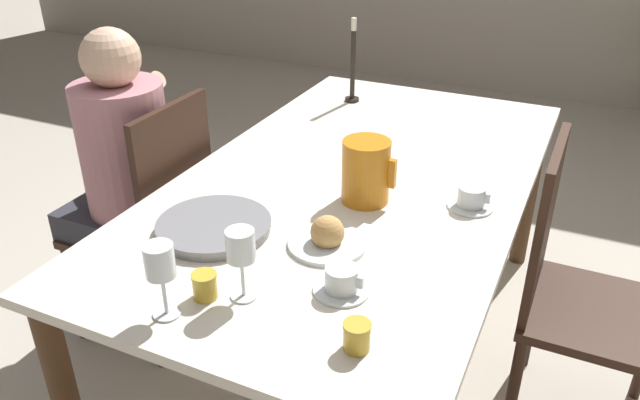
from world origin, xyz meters
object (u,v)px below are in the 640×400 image
Objects in this scene: candlestick_tall at (353,69)px; wine_glass_juice at (160,265)px; chair_person_side at (154,219)px; person_seated at (121,166)px; teacup_across at (471,199)px; bread_plate at (327,237)px; wine_glass_water at (242,249)px; jam_jar_red at (357,335)px; red_pitcher at (366,171)px; teacup_near_person at (342,281)px; jam_jar_amber at (205,284)px; chair_opposite at (575,290)px; serving_tray at (214,226)px.

wine_glass_juice is at bearing -83.53° from candlestick_tall.
chair_person_side is 0.80× the size of person_seated.
teacup_across is 0.47m from bread_plate.
teacup_across is at bearing -82.65° from person_seated.
wine_glass_water is at bearing -106.33° from bread_plate.
teacup_across is 0.98m from candlestick_tall.
chair_person_side is at bearing -75.12° from person_seated.
jam_jar_red is (-0.07, -0.70, 0.01)m from teacup_across.
chair_person_side is at bearing -177.27° from red_pitcher.
candlestick_tall reaches higher than wine_glass_juice.
wine_glass_juice is 1.34× the size of teacup_near_person.
jam_jar_amber is (-0.45, -0.68, 0.01)m from teacup_across.
chair_opposite is 14.61× the size of jam_jar_red.
teacup_across reaches higher than jam_jar_amber.
serving_tray is (0.48, -0.30, 0.25)m from chair_person_side.
bread_plate is at bearing -106.88° from chair_person_side.
serving_tray is (-0.31, -0.34, -0.08)m from red_pitcher.
teacup_near_person is 1.34m from candlestick_tall.
candlestick_tall reaches higher than wine_glass_water.
chair_person_side is at bearing 150.35° from jam_jar_red.
teacup_near_person is (0.11, -0.44, -0.07)m from red_pitcher.
chair_person_side is 0.62m from serving_tray.
wine_glass_juice is (-0.12, -0.13, 0.00)m from wine_glass_water.
teacup_near_person reaches higher than jam_jar_red.
wine_glass_juice reaches higher than teacup_near_person.
bread_plate reaches higher than jam_jar_amber.
chair_person_side is 6.94× the size of teacup_across.
candlestick_tall is (-0.37, 1.07, 0.11)m from bread_plate.
chair_opposite reaches higher than wine_glass_water.
chair_opposite is 0.43m from teacup_across.
bread_plate reaches higher than jam_jar_red.
red_pitcher is (0.78, 0.04, 0.33)m from chair_person_side.
wine_glass_water is 0.57× the size of serving_tray.
chair_person_side is 1.00× the size of chair_opposite.
chair_person_side reaches higher than wine_glass_water.
serving_tray is at bearing 119.72° from jam_jar_amber.
bread_plate is at bearing -103.72° from person_seated.
person_seated reaches higher than wine_glass_juice.
chair_person_side is 4.90× the size of red_pitcher.
bread_plate is at bearing 123.10° from jam_jar_red.
bread_plate is 3.26× the size of jam_jar_red.
chair_person_side is 0.85m from red_pitcher.
person_seated reaches higher than teacup_near_person.
chair_opposite is at bearing -82.27° from chair_person_side.
chair_opposite is at bearing 28.03° from serving_tray.
wine_glass_juice is at bearing -122.75° from teacup_across.
chair_opposite is at bearing -33.08° from candlestick_tall.
chair_person_side is 1.01m from candlestick_tall.
wine_glass_juice is 0.38m from serving_tray.
wine_glass_water is (-0.70, -0.71, 0.37)m from chair_opposite.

